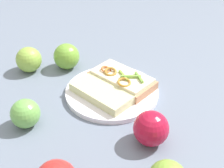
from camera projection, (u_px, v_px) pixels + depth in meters
ground_plane at (112, 94)px, 0.86m from camera, size 2.00×2.00×0.00m
plate at (112, 92)px, 0.85m from camera, size 0.26×0.26×0.01m
sandwich at (122, 79)px, 0.86m from camera, size 0.14×0.21×0.05m
bread_slice_side at (102, 93)px, 0.81m from camera, size 0.12×0.19×0.02m
apple_0 at (25, 113)px, 0.73m from camera, size 0.07×0.07×0.07m
apple_1 at (29, 60)px, 0.94m from camera, size 0.11×0.11×0.08m
apple_3 at (151, 128)px, 0.68m from camera, size 0.09×0.09×0.08m
apple_4 at (67, 56)px, 0.95m from camera, size 0.10×0.10×0.08m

